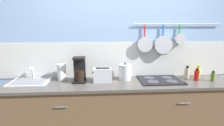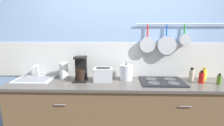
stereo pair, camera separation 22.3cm
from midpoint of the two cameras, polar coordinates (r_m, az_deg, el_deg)
name	(u,v)px [view 1 (the left image)]	position (r m, az deg, el deg)	size (l,w,h in m)	color
wall_back	(119,51)	(2.54, -0.07, 3.88)	(7.20, 0.15, 2.60)	#84A3CC
cabinet_base	(121,115)	(2.49, 0.40, -16.69)	(2.95, 0.55, 0.87)	brown
countertop	(122,84)	(2.31, 0.42, -6.80)	(2.99, 0.57, 0.03)	#4C4742
sink_basin	(30,81)	(2.60, -27.51, -5.31)	(0.49, 0.36, 0.19)	#B7BABF
paper_towel_roll	(62,72)	(2.50, -18.58, -2.89)	(0.12, 0.12, 0.23)	white
coffee_maker	(79,71)	(2.38, -13.25, -2.70)	(0.17, 0.20, 0.33)	black
toaster	(103,75)	(2.33, -5.83, -3.95)	(0.26, 0.16, 0.19)	#B7BABF
kettle	(125,72)	(2.41, 1.62, -2.99)	(0.18, 0.18, 0.23)	#B7BABF
cooktop	(160,80)	(2.45, 12.93, -5.44)	(0.57, 0.44, 0.01)	black
bottle_sesame_oil	(187,73)	(2.66, 21.12, -2.99)	(0.07, 0.07, 0.18)	#BFB799
bottle_olive_oil	(197,75)	(2.60, 23.75, -3.65)	(0.07, 0.07, 0.17)	red
bottle_dish_soap	(198,73)	(2.72, 24.17, -2.90)	(0.06, 0.06, 0.18)	yellow
bottle_vinegar	(199,72)	(2.83, 24.45, -2.68)	(0.05, 0.05, 0.15)	yellow
bottle_cooking_wine	(213,77)	(2.66, 28.04, -3.95)	(0.05, 0.05, 0.14)	#4C721E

